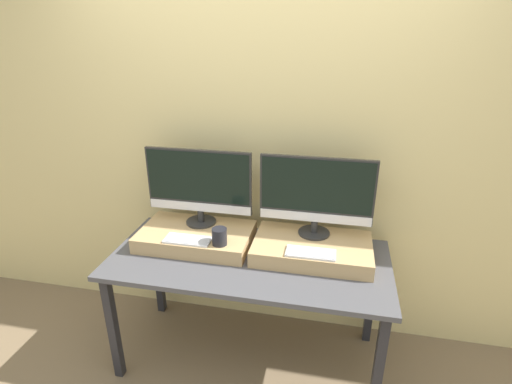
{
  "coord_description": "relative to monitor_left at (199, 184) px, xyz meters",
  "views": [
    {
      "loc": [
        0.46,
        -1.6,
        2.02
      ],
      "look_at": [
        0.0,
        0.58,
        1.09
      ],
      "focal_mm": 28.0,
      "sensor_mm": 36.0,
      "label": 1
    }
  ],
  "objects": [
    {
      "name": "monitor_right",
      "position": [
        0.72,
        0.0,
        0.0
      ],
      "size": [
        0.67,
        0.19,
        0.49
      ],
      "color": "#282828",
      "rests_on": "wooden_riser_right"
    },
    {
      "name": "keyboard_right",
      "position": [
        0.72,
        -0.24,
        -0.26
      ],
      "size": [
        0.28,
        0.12,
        0.01
      ],
      "color": "silver",
      "rests_on": "wooden_riser_right"
    },
    {
      "name": "keyboard_left",
      "position": [
        0.0,
        -0.24,
        -0.26
      ],
      "size": [
        0.28,
        0.12,
        0.01
      ],
      "color": "silver",
      "rests_on": "wooden_riser_left"
    },
    {
      "name": "mug",
      "position": [
        0.2,
        -0.24,
        -0.22
      ],
      "size": [
        0.09,
        0.09,
        0.1
      ],
      "color": "black",
      "rests_on": "wooden_riser_left"
    },
    {
      "name": "wall_back",
      "position": [
        0.36,
        0.24,
        0.19
      ],
      "size": [
        8.0,
        0.04,
        2.6
      ],
      "color": "#DBC684",
      "rests_on": "ground_plane"
    },
    {
      "name": "wooden_riser_right",
      "position": [
        0.72,
        -0.1,
        -0.31
      ],
      "size": [
        0.69,
        0.42,
        0.09
      ],
      "color": "tan",
      "rests_on": "workbench"
    },
    {
      "name": "wooden_riser_left",
      "position": [
        0.0,
        -0.1,
        -0.31
      ],
      "size": [
        0.69,
        0.42,
        0.09
      ],
      "color": "tan",
      "rests_on": "workbench"
    },
    {
      "name": "workbench",
      "position": [
        0.36,
        -0.2,
        -0.44
      ],
      "size": [
        1.64,
        0.75,
        0.75
      ],
      "color": "#47474C",
      "rests_on": "ground_plane"
    },
    {
      "name": "monitor_left",
      "position": [
        0.0,
        0.0,
        0.0
      ],
      "size": [
        0.67,
        0.19,
        0.49
      ],
      "color": "#282828",
      "rests_on": "wooden_riser_left"
    }
  ]
}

